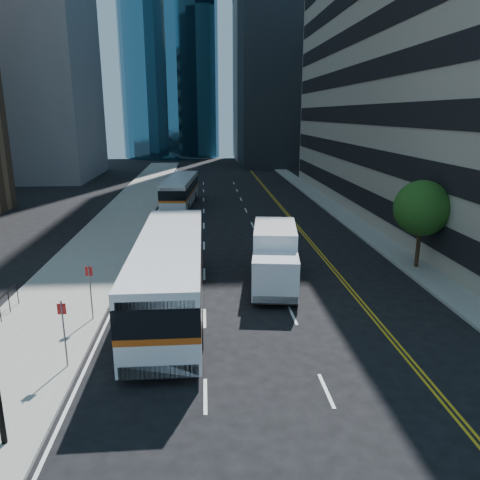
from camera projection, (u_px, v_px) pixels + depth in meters
The scene contains 8 objects.
ground at pixel (290, 336), 19.29m from camera, with size 160.00×160.00×0.00m, color black.
sidewalk_west at pixel (127, 214), 42.56m from camera, with size 5.00×90.00×0.15m, color gray.
sidewalk_east at pixel (337, 210), 44.00m from camera, with size 2.00×90.00×0.15m, color gray.
midrise_west at pixel (18, 47), 62.70m from camera, with size 18.00×18.00×35.00m, color gray.
street_tree at pixel (422, 208), 26.71m from camera, with size 3.20×3.20×5.10m.
bus_front at pixel (170, 272), 21.44m from camera, with size 2.96×13.20×3.40m.
bus_rear at pixel (180, 191), 46.01m from camera, with size 3.35×11.20×2.85m.
box_truck at pixel (275, 256), 24.53m from camera, with size 3.07×6.67×3.08m.
Camera 1 is at (-3.40, -17.38, 8.87)m, focal length 35.00 mm.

